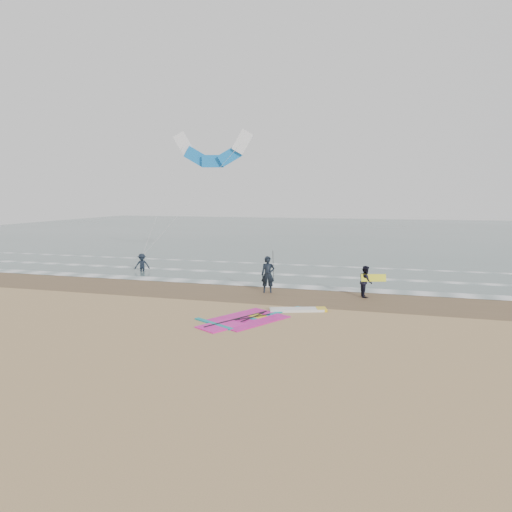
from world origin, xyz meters
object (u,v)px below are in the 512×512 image
(windsurf_rig, at_px, (262,316))
(person_wading, at_px, (142,260))
(surf_kite, at_px, (212,152))
(person_walking, at_px, (366,281))
(person_standing, at_px, (268,275))

(windsurf_rig, height_order, person_wading, person_wading)
(windsurf_rig, distance_m, person_wading, 14.66)
(windsurf_rig, relative_size, surf_kite, 0.59)
(person_walking, xyz_separation_m, surf_kite, (-11.87, 8.72, 7.74))
(person_wading, bearing_deg, windsurf_rig, -63.65)
(person_walking, bearing_deg, person_wading, 61.86)
(windsurf_rig, height_order, person_standing, person_standing)
(windsurf_rig, height_order, person_walking, person_walking)
(person_standing, xyz_separation_m, person_wading, (-10.22, 4.36, -0.20))
(person_standing, relative_size, surf_kite, 0.22)
(windsurf_rig, bearing_deg, surf_kite, 118.42)
(person_walking, distance_m, surf_kite, 16.64)
(person_standing, relative_size, person_wading, 1.24)
(windsurf_rig, distance_m, person_walking, 6.91)
(person_standing, distance_m, person_walking, 5.25)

